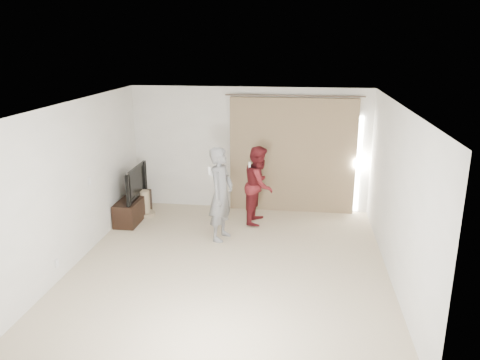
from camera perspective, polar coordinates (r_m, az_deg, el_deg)
name	(u,v)px	position (r m, az deg, el deg)	size (l,w,h in m)	color
floor	(230,264)	(7.73, -1.20, -10.24)	(5.50, 5.50, 0.00)	#C2AE91
wall_back	(250,149)	(9.87, 1.19, 3.77)	(5.00, 0.04, 2.60)	silver
wall_left	(77,182)	(8.00, -19.25, -0.25)	(0.04, 5.50, 2.60)	silver
ceiling	(229,104)	(6.96, -1.33, 9.23)	(5.00, 5.50, 0.01)	silver
curtain	(293,156)	(9.77, 6.47, 2.94)	(2.80, 0.11, 2.46)	#8D7B56
tv_console	(133,208)	(9.75, -12.92, -3.39)	(0.41, 1.20, 0.46)	black
tv	(131,183)	(9.58, -13.12, -0.30)	(1.11, 0.15, 0.64)	black
scratching_post	(145,205)	(9.91, -11.54, -3.06)	(0.40, 0.40, 0.53)	tan
person_man	(221,194)	(8.38, -2.32, -1.73)	(0.56, 0.71, 1.71)	slate
person_woman	(259,185)	(9.20, 2.35, -0.59)	(0.66, 0.81, 1.55)	maroon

